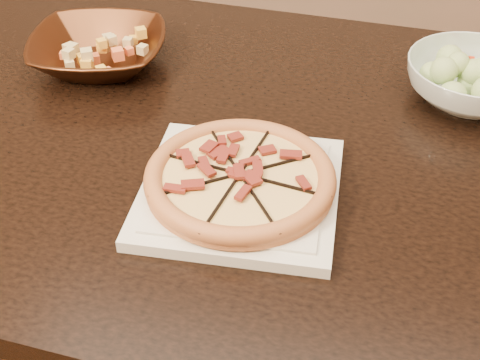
{
  "coord_description": "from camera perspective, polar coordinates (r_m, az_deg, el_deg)",
  "views": [
    {
      "loc": [
        0.11,
        -0.67,
        1.36
      ],
      "look_at": [
        -0.05,
        0.03,
        0.78
      ],
      "focal_mm": 50.0,
      "sensor_mm": 36.0,
      "label": 1
    }
  ],
  "objects": [
    {
      "name": "pizza",
      "position": [
        0.92,
        -0.0,
        0.19
      ],
      "size": [
        0.27,
        0.27,
        0.03
      ],
      "color": "#D2774E",
      "rests_on": "plate"
    },
    {
      "name": "dining_table",
      "position": [
        1.14,
        -2.65,
        0.28
      ],
      "size": [
        1.48,
        1.0,
        0.75
      ],
      "color": "black",
      "rests_on": "floor"
    },
    {
      "name": "bronze_bowl",
      "position": [
        1.26,
        -11.96,
        10.73
      ],
      "size": [
        0.29,
        0.29,
        0.06
      ],
      "primitive_type": "imported",
      "rotation": [
        0.0,
        0.0,
        0.19
      ],
      "color": "#492613",
      "rests_on": "dining_table"
    },
    {
      "name": "plate",
      "position": [
        0.94,
        0.0,
        -0.93
      ],
      "size": [
        0.29,
        0.29,
        0.02
      ],
      "color": "silver",
      "rests_on": "dining_table"
    },
    {
      "name": "salad",
      "position": [
        1.17,
        19.78,
        10.16
      ],
      "size": [
        0.12,
        0.11,
        0.04
      ],
      "color": "#C5E39D",
      "rests_on": "salad_bowl"
    },
    {
      "name": "salad_bowl",
      "position": [
        1.2,
        19.25,
        7.98
      ],
      "size": [
        0.24,
        0.24,
        0.07
      ],
      "primitive_type": "imported",
      "rotation": [
        0.0,
        0.0,
        -0.08
      ],
      "color": "silver",
      "rests_on": "dining_table"
    },
    {
      "name": "mixed_dish",
      "position": [
        1.24,
        -12.31,
        12.5
      ],
      "size": [
        0.11,
        0.12,
        0.03
      ],
      "color": "tan",
      "rests_on": "bronze_bowl"
    }
  ]
}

